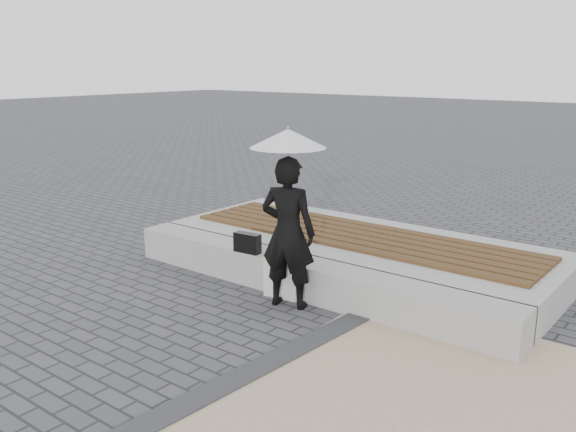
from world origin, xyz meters
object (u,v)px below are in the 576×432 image
Objects in this scene: woman at (288,233)px; parasol at (288,138)px; seating_ledge at (303,277)px; handbag at (247,243)px; canvas_tote at (283,278)px.

parasol is at bearing 74.02° from woman.
seating_ledge is 15.23× the size of handbag.
parasol is 3.06× the size of handbag.
canvas_tote is at bearing 139.32° from parasol.
parasol reaches higher than woman.
canvas_tote is (-0.13, -0.21, 0.02)m from seating_ledge.
seating_ledge is 4.97× the size of parasol.
woman reaches higher than handbag.
woman is at bearing 90.00° from parasol.
woman is 4.98× the size of handbag.
canvas_tote is at bearing -121.17° from seating_ledge.
parasol is 1.62m from canvas_tote.
canvas_tote is (-0.20, 0.17, -0.60)m from woman.
parasol reaches higher than canvas_tote.
woman is at bearing -20.74° from handbag.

